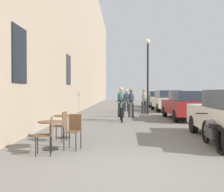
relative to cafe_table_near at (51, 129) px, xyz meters
name	(u,v)px	position (x,y,z in m)	size (l,w,h in m)	color
ground_plane	(127,171)	(1.92, -1.76, -0.52)	(88.00, 88.00, 0.00)	slate
building_facade_left	(75,16)	(-1.53, 12.23, 6.39)	(0.54, 68.00, 13.82)	tan
cafe_table_near	(51,129)	(0.00, 0.00, 0.00)	(0.64, 0.64, 0.72)	black
cafe_chair_near_toward_street	(74,129)	(0.58, 0.07, 0.00)	(0.46, 0.46, 0.89)	black
cafe_chair_near_toward_wall	(47,133)	(0.07, -0.57, 0.00)	(0.44, 0.44, 0.89)	black
cafe_table_mid	(64,122)	(-0.04, 1.70, 0.00)	(0.64, 0.64, 0.72)	black
cafe_chair_mid_toward_street	(61,124)	(0.04, 1.04, 0.00)	(0.44, 0.44, 0.89)	black
cyclist_on_bicycle	(121,105)	(1.80, 6.56, 0.29)	(0.52, 1.76, 1.74)	black
pedestrian_near	(131,101)	(2.37, 8.51, 0.40)	(0.38, 0.30, 1.64)	#26262D
pedestrian_mid	(144,100)	(3.31, 10.95, 0.43)	(0.37, 0.29, 1.69)	#26262D
pedestrian_far	(127,99)	(2.19, 13.04, 0.41)	(0.36, 0.27, 1.65)	#26262D
street_lamp	(148,67)	(3.53, 10.62, 2.59)	(0.32, 0.32, 4.90)	black
parked_car_second	(185,105)	(5.19, 7.42, 0.26)	(1.88, 4.29, 1.51)	maroon
parked_car_third	(166,100)	(5.22, 13.48, 0.29)	(1.96, 4.46, 1.57)	beige
parked_car_fourth	(156,99)	(5.10, 18.79, 0.26)	(1.92, 4.32, 1.52)	#23512D
parked_motorcycle	(213,132)	(4.21, 0.35, -0.12)	(0.62, 2.15, 0.92)	black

